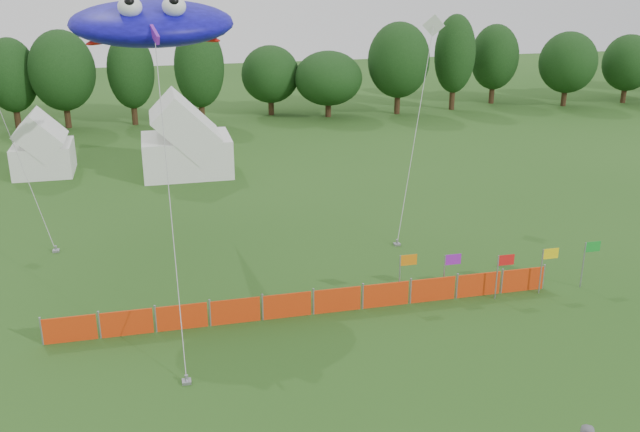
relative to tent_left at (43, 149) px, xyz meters
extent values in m
cylinder|color=#382314|center=(-3.70, 14.30, -0.45)|extent=(0.50, 0.50, 2.38)
ellipsoid|color=black|center=(-3.70, 14.30, 2.66)|extent=(4.09, 4.09, 5.35)
cylinder|color=#382314|center=(0.28, 13.47, -0.35)|extent=(0.50, 0.50, 2.57)
ellipsoid|color=black|center=(0.28, 13.47, 3.01)|extent=(5.20, 5.20, 5.79)
cylinder|color=#382314|center=(5.59, 13.41, -0.40)|extent=(0.50, 0.50, 2.46)
ellipsoid|color=black|center=(5.59, 13.41, 2.81)|extent=(3.78, 3.78, 5.55)
cylinder|color=#382314|center=(11.04, 12.01, -0.30)|extent=(0.50, 0.50, 2.66)
ellipsoid|color=black|center=(11.04, 12.01, 3.17)|extent=(4.05, 4.05, 5.99)
cylinder|color=#382314|center=(17.31, 14.62, -0.65)|extent=(0.50, 0.50, 1.98)
ellipsoid|color=black|center=(17.31, 14.62, 1.94)|extent=(5.06, 5.06, 4.46)
cylinder|color=#382314|center=(22.02, 12.65, -0.71)|extent=(0.50, 0.50, 1.86)
ellipsoid|color=black|center=(22.02, 12.65, 1.72)|extent=(5.86, 5.86, 4.18)
cylinder|color=#382314|center=(28.30, 12.46, -0.33)|extent=(0.50, 0.50, 2.62)
ellipsoid|color=black|center=(28.30, 12.46, 3.09)|extent=(5.41, 5.41, 5.89)
cylinder|color=#382314|center=(33.81, 13.08, -0.25)|extent=(0.50, 0.50, 2.78)
ellipsoid|color=black|center=(33.81, 13.08, 3.39)|extent=(3.67, 3.67, 6.26)
cylinder|color=#382314|center=(38.69, 14.97, -0.43)|extent=(0.50, 0.50, 2.42)
ellipsoid|color=black|center=(38.69, 14.97, 2.73)|extent=(4.46, 4.46, 5.44)
cylinder|color=#382314|center=(44.72, 12.22, -0.52)|extent=(0.50, 0.50, 2.24)
ellipsoid|color=black|center=(44.72, 12.22, 2.40)|extent=(5.26, 5.26, 5.03)
cylinder|color=#382314|center=(51.12, 12.24, -0.58)|extent=(0.50, 0.50, 2.10)
ellipsoid|color=black|center=(51.12, 12.24, 2.16)|extent=(4.74, 4.74, 4.73)
cube|color=white|center=(0.00, 0.00, -0.65)|extent=(3.60, 3.60, 1.98)
cube|color=white|center=(8.96, -2.10, -0.42)|extent=(5.52, 4.42, 2.43)
cube|color=red|center=(3.44, -22.88, -1.14)|extent=(1.90, 0.06, 1.00)
cube|color=red|center=(5.44, -22.88, -1.14)|extent=(1.90, 0.06, 1.00)
cube|color=red|center=(7.44, -22.88, -1.14)|extent=(1.90, 0.06, 1.00)
cube|color=red|center=(9.44, -22.88, -1.14)|extent=(1.90, 0.06, 1.00)
cube|color=red|center=(11.44, -22.88, -1.14)|extent=(1.90, 0.06, 1.00)
cube|color=red|center=(13.44, -22.88, -1.14)|extent=(1.90, 0.06, 1.00)
cube|color=red|center=(15.44, -22.88, -1.14)|extent=(1.90, 0.06, 1.00)
cube|color=red|center=(17.44, -22.88, -1.14)|extent=(1.90, 0.06, 1.00)
cube|color=red|center=(19.44, -22.88, -1.14)|extent=(1.90, 0.06, 1.00)
cube|color=red|center=(21.44, -22.88, -1.14)|extent=(1.90, 0.06, 1.00)
cylinder|color=gray|center=(16.03, -22.81, -0.58)|extent=(0.06, 0.06, 2.11)
cube|color=orange|center=(16.38, -22.81, 0.25)|extent=(0.70, 0.02, 0.45)
cylinder|color=gray|center=(18.03, -22.59, -0.72)|extent=(0.06, 0.06, 1.84)
cube|color=purple|center=(18.38, -22.59, -0.03)|extent=(0.70, 0.02, 0.45)
cylinder|color=gray|center=(20.03, -23.28, -0.69)|extent=(0.06, 0.06, 1.90)
cube|color=red|center=(20.38, -23.28, 0.04)|extent=(0.70, 0.02, 0.45)
cylinder|color=gray|center=(22.03, -23.25, -0.65)|extent=(0.06, 0.06, 1.97)
cube|color=yellow|center=(22.38, -23.25, 0.10)|extent=(0.70, 0.02, 0.45)
cylinder|color=gray|center=(24.03, -23.14, -0.62)|extent=(0.06, 0.06, 2.04)
cube|color=#148C26|center=(24.38, -23.14, 0.18)|extent=(0.70, 0.02, 0.45)
ellipsoid|color=#160ECA|center=(7.30, -16.55, 9.00)|extent=(7.22, 5.86, 2.32)
sphere|color=white|center=(6.47, -17.98, 9.72)|extent=(0.93, 0.93, 0.93)
sphere|color=white|center=(8.12, -17.98, 9.72)|extent=(0.93, 0.93, 0.93)
ellipsoid|color=red|center=(5.53, -16.33, 8.40)|extent=(1.94, 0.85, 0.30)
ellipsoid|color=red|center=(9.06, -16.33, 8.40)|extent=(1.94, 0.85, 0.30)
cube|color=purple|center=(7.30, -19.09, 8.78)|extent=(0.37, 0.96, 0.70)
cylinder|color=#A5A5A5|center=(7.33, -22.66, 3.53)|extent=(0.10, 7.88, 10.36)
cube|color=gray|center=(7.36, -26.58, -1.59)|extent=(0.30, 0.30, 0.10)
cube|color=white|center=(22.11, -10.13, 8.06)|extent=(1.22, 0.34, 1.22)
cylinder|color=#A5A5A5|center=(20.07, -13.52, 3.21)|extent=(4.12, 6.82, 9.71)
cube|color=gray|center=(18.03, -16.91, -1.59)|extent=(0.30, 0.30, 0.10)
cylinder|color=#A5A5A5|center=(0.18, -10.74, 3.36)|extent=(3.74, 6.38, 10.01)
cube|color=gray|center=(2.03, -13.91, -1.59)|extent=(0.30, 0.30, 0.10)
camera|label=1|loc=(6.93, -47.13, 11.50)|focal=40.00mm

